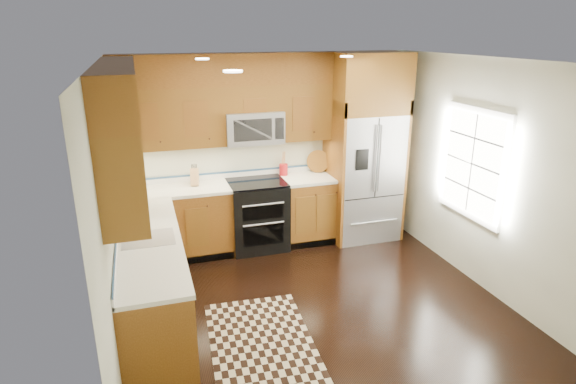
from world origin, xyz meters
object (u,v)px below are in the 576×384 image
object	(u,v)px
refrigerator	(365,148)
knife_block	(195,176)
rug	(262,344)
range	(258,215)
utensil_crock	(284,167)

from	to	relation	value
refrigerator	knife_block	bearing A→B (deg)	175.90
refrigerator	rug	distance (m)	3.23
refrigerator	rug	size ratio (longest dim) A/B	1.60
range	knife_block	world-z (taller)	knife_block
refrigerator	rug	bearing A→B (deg)	-133.95
rug	knife_block	xyz separation A→B (m)	(-0.30, 2.30, 1.05)
refrigerator	rug	xyz separation A→B (m)	(-2.05, -2.13, -1.30)
rug	utensil_crock	world-z (taller)	utensil_crock
knife_block	utensil_crock	distance (m)	1.24
rug	range	bearing A→B (deg)	80.68
knife_block	utensil_crock	bearing A→B (deg)	4.08
refrigerator	utensil_crock	size ratio (longest dim) A/B	7.80
knife_block	range	bearing A→B (deg)	-9.26
refrigerator	range	bearing A→B (deg)	178.60
range	refrigerator	world-z (taller)	refrigerator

